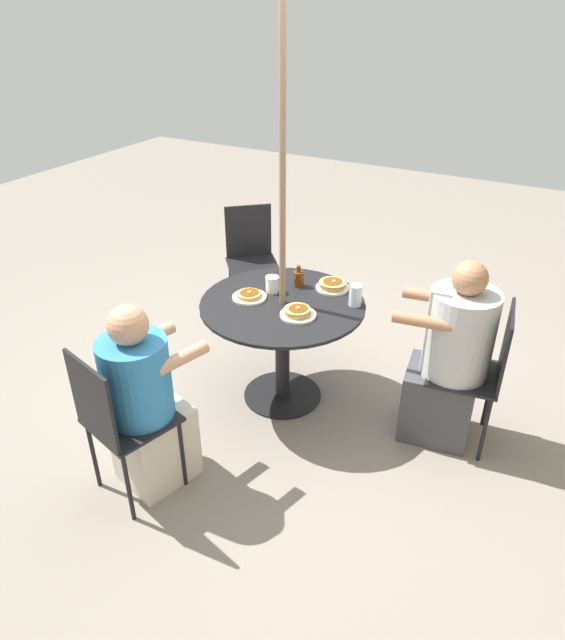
{
  "coord_description": "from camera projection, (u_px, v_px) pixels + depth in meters",
  "views": [
    {
      "loc": [
        2.78,
        1.52,
        2.43
      ],
      "look_at": [
        0.0,
        0.0,
        0.6
      ],
      "focal_mm": 32.0,
      "sensor_mm": 36.0,
      "label": 1
    }
  ],
  "objects": [
    {
      "name": "ground_plane",
      "position": [
        282.0,
        395.0,
        3.96
      ],
      "size": [
        12.0,
        12.0,
        0.0
      ],
      "primitive_type": "plane",
      "color": "gray"
    },
    {
      "name": "patio_table",
      "position": [
        282.0,
        325.0,
        3.68
      ],
      "size": [
        1.05,
        1.05,
        0.73
      ],
      "color": "black",
      "rests_on": "ground"
    },
    {
      "name": "umbrella_pole",
      "position": [
        282.0,
        229.0,
        3.35
      ],
      "size": [
        0.04,
        0.04,
        2.45
      ],
      "primitive_type": "cylinder",
      "color": "#846B4C",
      "rests_on": "ground"
    },
    {
      "name": "patio_chair_north",
      "position": [
        251.0,
        255.0,
        4.73
      ],
      "size": [
        0.57,
        0.57,
        0.92
      ],
      "rotation": [
        0.0,
        0.0,
        -0.86
      ],
      "color": "black",
      "rests_on": "ground"
    },
    {
      "name": "patio_chair_east",
      "position": [
        116.0,
        418.0,
        2.92
      ],
      "size": [
        0.5,
        0.5,
        0.92
      ],
      "rotation": [
        0.0,
        0.0,
        1.31
      ],
      "color": "black",
      "rests_on": "ground"
    },
    {
      "name": "diner_east",
      "position": [
        145.0,
        406.0,
        3.04
      ],
      "size": [
        0.56,
        0.47,
        1.13
      ],
      "rotation": [
        0.0,
        0.0,
        1.31
      ],
      "color": "beige",
      "rests_on": "ground"
    },
    {
      "name": "patio_chair_south",
      "position": [
        480.0,
        368.0,
        3.31
      ],
      "size": [
        0.46,
        0.46,
        0.92
      ],
      "rotation": [
        0.0,
        0.0,
        -3.0
      ],
      "color": "black",
      "rests_on": "ground"
    },
    {
      "name": "diner_south",
      "position": [
        449.0,
        362.0,
        3.37
      ],
      "size": [
        0.45,
        0.59,
        1.19
      ],
      "rotation": [
        0.0,
        0.0,
        -3.0
      ],
      "color": "#3D3D42",
      "rests_on": "ground"
    },
    {
      "name": "pancake_plate_a",
      "position": [
        298.0,
        313.0,
        3.43
      ],
      "size": [
        0.22,
        0.22,
        0.06
      ],
      "color": "silver",
      "rests_on": "patio_table"
    },
    {
      "name": "pancake_plate_b",
      "position": [
        332.0,
        285.0,
        3.74
      ],
      "size": [
        0.22,
        0.22,
        0.07
      ],
      "color": "silver",
      "rests_on": "patio_table"
    },
    {
      "name": "pancake_plate_c",
      "position": [
        249.0,
        296.0,
        3.63
      ],
      "size": [
        0.22,
        0.22,
        0.05
      ],
      "color": "silver",
      "rests_on": "patio_table"
    },
    {
      "name": "syrup_bottle",
      "position": [
        298.0,
        278.0,
        3.77
      ],
      "size": [
        0.09,
        0.07,
        0.14
      ],
      "color": "#602D0F",
      "rests_on": "patio_table"
    },
    {
      "name": "coffee_cup",
      "position": [
        272.0,
        284.0,
        3.69
      ],
      "size": [
        0.09,
        0.09,
        0.11
      ],
      "color": "white",
      "rests_on": "patio_table"
    },
    {
      "name": "drinking_glass_a",
      "position": [
        355.0,
        295.0,
        3.53
      ],
      "size": [
        0.08,
        0.08,
        0.14
      ],
      "primitive_type": "cylinder",
      "color": "silver",
      "rests_on": "patio_table"
    }
  ]
}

